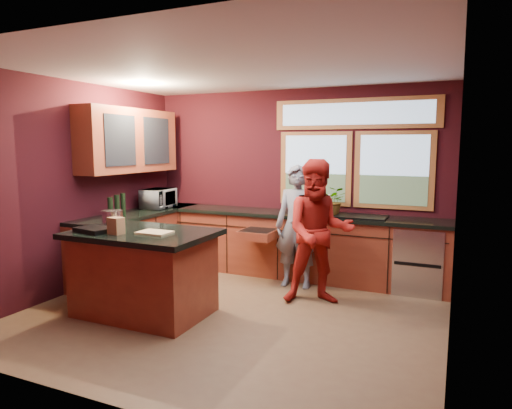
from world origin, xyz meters
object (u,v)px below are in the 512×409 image
Objects in this scene: island at (144,272)px; cutting_board at (155,232)px; person_grey at (297,226)px; stock_pot at (112,218)px; person_red at (319,232)px.

cutting_board is (0.20, -0.05, 0.48)m from island.
person_grey is 6.81× the size of stock_pot.
person_grey reaches higher than island.
person_grey is at bearing 58.59° from cutting_board.
person_red is 1.91m from cutting_board.
island is 0.95× the size of person_grey.
person_grey is 2.00m from cutting_board.
stock_pot reaches higher than island.
cutting_board is at bearing -125.47° from person_grey.
stock_pot is (-1.79, -1.50, 0.22)m from person_grey.
island is 0.90× the size of person_red.
cutting_board is 0.78m from stock_pot.
person_grey is at bearing 109.36° from person_red.
person_grey is 2.35m from stock_pot.
island is at bearing -15.26° from stock_pot.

